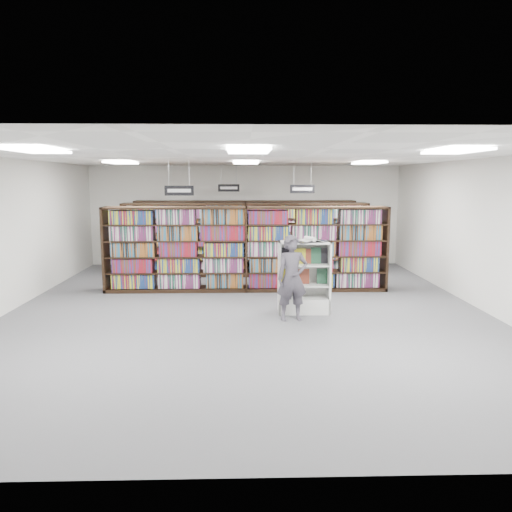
{
  "coord_description": "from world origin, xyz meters",
  "views": [
    {
      "loc": [
        -0.09,
        -10.27,
        2.74
      ],
      "look_at": [
        0.2,
        0.5,
        1.1
      ],
      "focal_mm": 35.0,
      "sensor_mm": 36.0,
      "label": 1
    }
  ],
  "objects_px": {
    "bookshelf_row_near": "(246,249)",
    "shopper": "(292,278)",
    "endcap_display": "(304,289)",
    "open_book": "(311,240)"
  },
  "relations": [
    {
      "from": "endcap_display",
      "to": "open_book",
      "type": "height_order",
      "value": "open_book"
    },
    {
      "from": "endcap_display",
      "to": "open_book",
      "type": "xyz_separation_m",
      "value": [
        0.12,
        -0.07,
        1.02
      ]
    },
    {
      "from": "endcap_display",
      "to": "open_book",
      "type": "relative_size",
      "value": 1.95
    },
    {
      "from": "bookshelf_row_near",
      "to": "endcap_display",
      "type": "distance_m",
      "value": 2.47
    },
    {
      "from": "bookshelf_row_near",
      "to": "endcap_display",
      "type": "height_order",
      "value": "bookshelf_row_near"
    },
    {
      "from": "endcap_display",
      "to": "shopper",
      "type": "distance_m",
      "value": 0.76
    },
    {
      "from": "bookshelf_row_near",
      "to": "shopper",
      "type": "relative_size",
      "value": 4.15
    },
    {
      "from": "shopper",
      "to": "bookshelf_row_near",
      "type": "bearing_deg",
      "value": 99.07
    },
    {
      "from": "bookshelf_row_near",
      "to": "open_book",
      "type": "height_order",
      "value": "bookshelf_row_near"
    },
    {
      "from": "endcap_display",
      "to": "shopper",
      "type": "relative_size",
      "value": 0.89
    }
  ]
}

